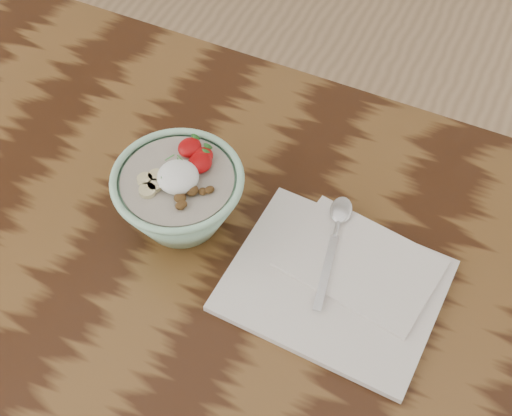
{
  "coord_description": "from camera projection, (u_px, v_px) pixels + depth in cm",
  "views": [
    {
      "loc": [
        22.97,
        -42.5,
        161.05
      ],
      "look_at": [
        -0.13,
        7.48,
        85.98
      ],
      "focal_mm": 50.0,
      "sensor_mm": 36.0,
      "label": 1
    }
  ],
  "objects": [
    {
      "name": "table",
      "position": [
        236.0,
        326.0,
        1.05
      ],
      "size": [
        160.0,
        90.0,
        75.0
      ],
      "color": "#331A0C",
      "rests_on": "ground"
    },
    {
      "name": "breakfast_bowl",
      "position": [
        180.0,
        195.0,
        1.0
      ],
      "size": [
        18.51,
        18.51,
        12.66
      ],
      "rotation": [
        0.0,
        0.0,
        0.18
      ],
      "color": "#A2DAB4",
      "rests_on": "table"
    },
    {
      "name": "napkin",
      "position": [
        340.0,
        281.0,
        0.98
      ],
      "size": [
        29.48,
        25.12,
        1.75
      ],
      "rotation": [
        0.0,
        0.0,
        -0.05
      ],
      "color": "white",
      "rests_on": "table"
    },
    {
      "name": "spoon",
      "position": [
        338.0,
        225.0,
        1.02
      ],
      "size": [
        5.48,
        19.48,
        1.02
      ],
      "rotation": [
        0.0,
        0.0,
        0.17
      ],
      "color": "silver",
      "rests_on": "napkin"
    }
  ]
}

